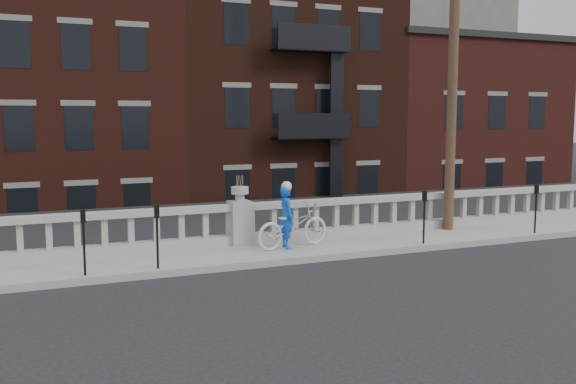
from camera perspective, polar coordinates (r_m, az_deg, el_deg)
name	(u,v)px	position (r m, az deg, el deg)	size (l,w,h in m)	color
ground	(305,288)	(12.91, 1.53, -8.49)	(120.00, 120.00, 0.00)	black
sidewalk	(253,254)	(15.59, -3.11, -5.54)	(32.00, 2.20, 0.15)	gray
balustrade	(240,225)	(16.36, -4.27, -2.94)	(28.00, 0.34, 1.03)	gray
planter_pedestal	(240,218)	(16.33, -4.28, -2.28)	(0.55, 0.55, 1.76)	gray
lower_level	(131,130)	(34.84, -13.74, 5.35)	(80.00, 44.00, 20.80)	#605E59
utility_pole	(453,49)	(18.87, 14.49, 12.17)	(1.60, 0.28, 10.00)	#422D1E
parking_meter_b	(84,235)	(13.73, -17.71, -3.64)	(0.10, 0.09, 1.36)	black
parking_meter_c	(157,230)	(13.94, -11.56, -3.29)	(0.10, 0.09, 1.36)	black
parking_meter_d	(424,211)	(16.68, 12.02, -1.65)	(0.10, 0.09, 1.36)	black
parking_meter_e	(536,203)	(19.05, 21.18, -0.92)	(0.10, 0.09, 1.36)	black
bicycle	(293,226)	(15.89, 0.43, -3.01)	(0.72, 2.08, 1.09)	silver
cyclist	(286,217)	(15.76, -0.14, -2.24)	(0.57, 0.37, 1.55)	blue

